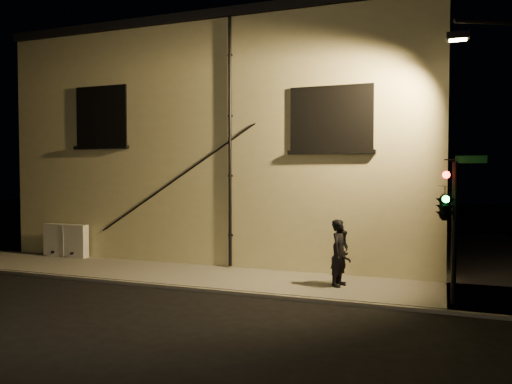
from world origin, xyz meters
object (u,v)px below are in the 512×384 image
at_px(traffic_signal, 446,204).
at_px(pedestrian_a, 340,253).
at_px(utility_cabinet, 66,240).
at_px(pedestrian_b, 342,257).

bearing_deg(traffic_signal, pedestrian_a, 159.80).
xyz_separation_m(utility_cabinet, traffic_signal, (13.42, -2.30, 1.80)).
bearing_deg(traffic_signal, utility_cabinet, 170.30).
relative_size(utility_cabinet, traffic_signal, 0.52).
height_order(pedestrian_a, pedestrian_b, pedestrian_a).
bearing_deg(traffic_signal, pedestrian_b, 156.23).
bearing_deg(utility_cabinet, pedestrian_a, -6.87).
relative_size(utility_cabinet, pedestrian_a, 1.00).
height_order(utility_cabinet, pedestrian_b, pedestrian_b).
distance_m(pedestrian_a, pedestrian_b, 0.24).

